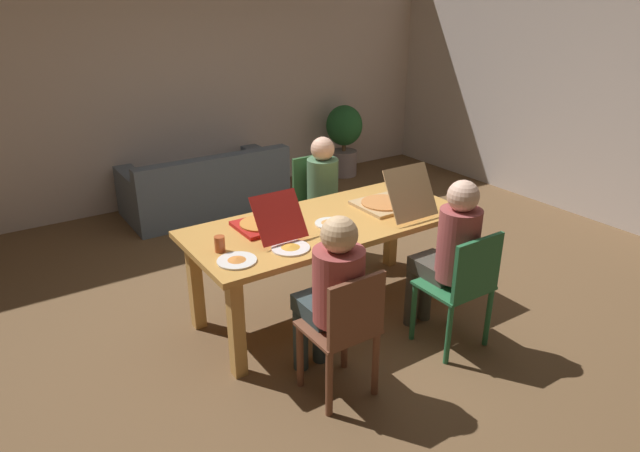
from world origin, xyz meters
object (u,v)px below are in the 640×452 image
(plate_1, at_px, (237,260))
(chair_2, at_px, (345,332))
(dining_table, at_px, (327,233))
(pizza_box_0, at_px, (264,224))
(person_2, at_px, (332,289))
(couch, at_px, (206,190))
(chair_1, at_px, (463,285))
(plate_0, at_px, (291,247))
(person_1, at_px, (449,249))
(chair_0, at_px, (317,204))
(drinking_glass_1, at_px, (220,244))
(plate_2, at_px, (330,223))
(drinking_glass_0, at_px, (415,186))
(potted_plant, at_px, (344,135))
(person_0, at_px, (326,191))
(pizza_box_1, at_px, (389,202))

(plate_1, bearing_deg, chair_2, -60.55)
(dining_table, relative_size, pizza_box_0, 3.87)
(person_2, bearing_deg, couch, 80.69)
(dining_table, bearing_deg, chair_1, -62.39)
(plate_1, bearing_deg, couch, 71.75)
(plate_0, distance_m, couch, 2.88)
(dining_table, distance_m, person_1, 0.91)
(chair_0, distance_m, drinking_glass_1, 1.67)
(plate_1, bearing_deg, person_1, -21.73)
(pizza_box_0, relative_size, plate_0, 2.11)
(plate_1, xyz_separation_m, plate_2, (0.83, 0.17, 0.00))
(drinking_glass_0, relative_size, potted_plant, 0.15)
(chair_2, xyz_separation_m, plate_2, (0.46, 0.83, 0.30))
(plate_2, bearing_deg, plate_0, -156.27)
(chair_0, xyz_separation_m, pizza_box_0, (-0.95, -0.77, 0.29))
(drinking_glass_1, bearing_deg, couch, 69.95)
(person_0, height_order, potted_plant, person_0)
(person_0, distance_m, drinking_glass_1, 1.57)
(drinking_glass_0, distance_m, couch, 2.65)
(potted_plant, bearing_deg, plate_1, -135.03)
(plate_2, bearing_deg, person_1, -54.50)
(person_0, bearing_deg, drinking_glass_0, -54.84)
(dining_table, distance_m, plate_1, 0.89)
(chair_0, xyz_separation_m, drinking_glass_1, (-1.36, -0.92, 0.30))
(drinking_glass_1, bearing_deg, plate_1, -82.44)
(person_1, xyz_separation_m, person_2, (-0.97, 0.01, -0.01))
(chair_2, distance_m, potted_plant, 4.50)
(dining_table, distance_m, drinking_glass_0, 0.96)
(chair_2, bearing_deg, drinking_glass_0, 34.65)
(chair_1, height_order, chair_2, chair_1)
(person_1, xyz_separation_m, plate_1, (-1.34, 0.53, 0.06))
(plate_0, xyz_separation_m, plate_1, (-0.38, 0.03, -0.00))
(person_0, bearing_deg, person_1, -90.00)
(chair_1, bearing_deg, dining_table, 117.61)
(plate_0, bearing_deg, chair_2, -90.61)
(person_2, relative_size, drinking_glass_1, 11.15)
(person_1, relative_size, drinking_glass_0, 8.59)
(dining_table, relative_size, chair_0, 2.21)
(plate_1, relative_size, couch, 0.14)
(dining_table, xyz_separation_m, potted_plant, (2.14, 2.75, -0.11))
(chair_2, distance_m, couch, 3.46)
(dining_table, distance_m, chair_1, 1.06)
(plate_0, distance_m, drinking_glass_1, 0.46)
(dining_table, xyz_separation_m, chair_2, (-0.48, -0.90, -0.19))
(plate_0, bearing_deg, plate_2, 23.73)
(chair_1, xyz_separation_m, drinking_glass_0, (0.45, 1.01, 0.33))
(dining_table, xyz_separation_m, pizza_box_1, (0.54, -0.06, 0.16))
(potted_plant, bearing_deg, person_0, -129.34)
(drinking_glass_1, bearing_deg, chair_2, -65.03)
(chair_2, xyz_separation_m, person_2, (0.00, 0.14, 0.23))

